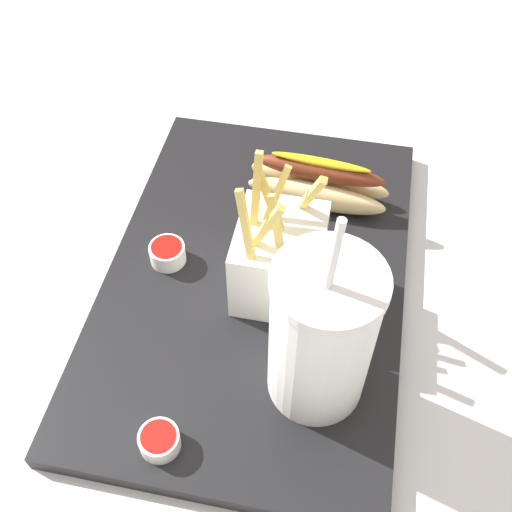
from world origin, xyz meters
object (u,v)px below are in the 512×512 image
at_px(ketchup_cup_1, 167,254).
at_px(ketchup_cup_2, 159,440).
at_px(soda_cup, 322,336).
at_px(hot_dog_1, 318,184).
at_px(fries_basket, 279,258).

bearing_deg(ketchup_cup_1, ketchup_cup_2, 14.67).
height_order(soda_cup, hot_dog_1, soda_cup).
distance_m(fries_basket, ketchup_cup_1, 0.13).
distance_m(soda_cup, hot_dog_1, 0.25).
height_order(soda_cup, fries_basket, soda_cup).
bearing_deg(fries_basket, soda_cup, 27.08).
bearing_deg(soda_cup, fries_basket, -152.92).
bearing_deg(ketchup_cup_1, hot_dog_1, 130.76).
bearing_deg(hot_dog_1, fries_basket, -9.89).
height_order(ketchup_cup_1, ketchup_cup_2, ketchup_cup_1).
xyz_separation_m(soda_cup, hot_dog_1, (-0.24, -0.03, -0.06)).
distance_m(fries_basket, hot_dog_1, 0.14).
bearing_deg(hot_dog_1, ketchup_cup_1, -49.24).
bearing_deg(ketchup_cup_2, ketchup_cup_1, -165.33).
bearing_deg(soda_cup, ketchup_cup_1, -122.67).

